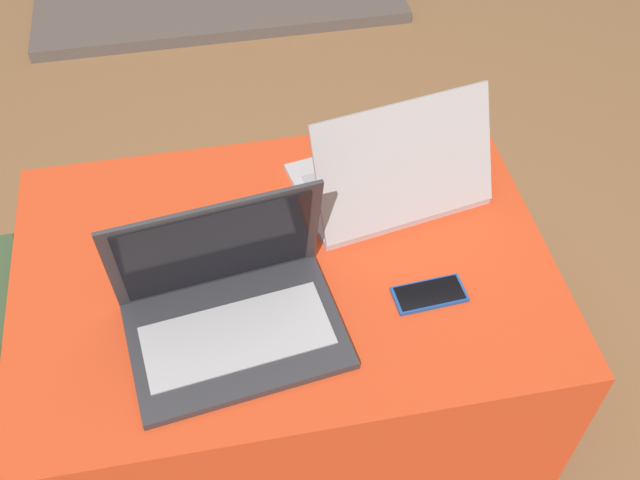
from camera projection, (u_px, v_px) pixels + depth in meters
ground_plane at (290, 387)px, 1.80m from camera, size 14.00×14.00×0.00m
ottoman at (287, 331)px, 1.62m from camera, size 1.04×0.72×0.47m
laptop_near at (229, 305)px, 1.31m from camera, size 0.41×0.31×0.27m
laptop_far at (392, 177)px, 1.53m from camera, size 0.41×0.31×0.25m
cell_phone at (429, 294)px, 1.39m from camera, size 0.14×0.07×0.01m
fireplace_hearth at (220, 1)px, 2.89m from camera, size 1.40×0.50×0.04m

